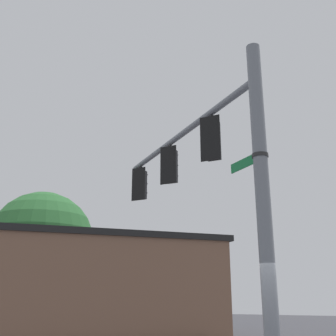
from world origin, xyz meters
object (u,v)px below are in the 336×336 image
(traffic_light_mid_inner, at_px, (171,166))
(traffic_light_mid_outer, at_px, (141,185))
(traffic_light_nearest_pole, at_px, (213,140))
(street_name_sign, at_px, (253,159))

(traffic_light_mid_inner, distance_m, traffic_light_mid_outer, 2.54)
(traffic_light_nearest_pole, relative_size, traffic_light_mid_inner, 1.00)
(traffic_light_nearest_pole, distance_m, street_name_sign, 1.98)
(traffic_light_mid_inner, xyz_separation_m, street_name_sign, (3.28, -2.67, -1.03))
(traffic_light_nearest_pole, height_order, traffic_light_mid_outer, same)
(traffic_light_mid_inner, bearing_deg, traffic_light_mid_outer, 141.11)
(traffic_light_mid_inner, relative_size, street_name_sign, 1.26)
(traffic_light_mid_inner, bearing_deg, traffic_light_nearest_pole, -38.89)
(traffic_light_nearest_pole, xyz_separation_m, traffic_light_mid_outer, (-3.96, 3.19, 0.00))
(traffic_light_mid_outer, bearing_deg, traffic_light_mid_inner, -38.89)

